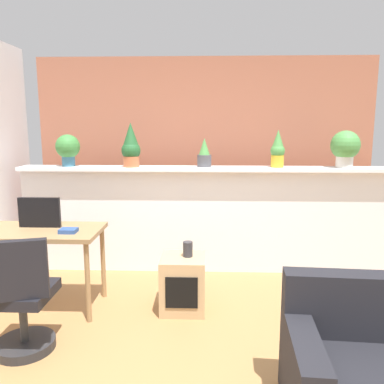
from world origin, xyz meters
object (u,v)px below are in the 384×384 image
potted_plant_1 (131,146)px  potted_plant_3 (278,149)px  tv_monitor (39,212)px  book_on_desk (68,231)px  desk (40,238)px  potted_plant_2 (205,154)px  office_chair (21,304)px  potted_plant_0 (68,148)px  potted_plant_4 (345,147)px  vase_on_shelf (188,249)px  side_cube_shelf (183,284)px

potted_plant_1 → potted_plant_3: (1.62, 0.02, -0.03)m
tv_monitor → book_on_desk: bearing=-28.3°
potted_plant_3 → desk: 2.59m
potted_plant_2 → office_chair: 2.39m
potted_plant_1 → office_chair: potted_plant_1 is taller
potted_plant_0 → potted_plant_3: bearing=-0.7°
potted_plant_1 → tv_monitor: (-0.69, -0.87, -0.56)m
potted_plant_4 → desk: size_ratio=0.37×
potted_plant_2 → tv_monitor: size_ratio=0.84×
potted_plant_2 → vase_on_shelf: 1.25m
book_on_desk → potted_plant_2: bearing=42.7°
potted_plant_3 → desk: size_ratio=0.37×
office_chair → book_on_desk: (0.15, 0.64, 0.38)m
tv_monitor → book_on_desk: 0.39m
potted_plant_1 → potted_plant_2: 0.82m
tv_monitor → vase_on_shelf: tv_monitor is taller
potted_plant_4 → desk: potted_plant_4 is taller
potted_plant_1 → potted_plant_0: bearing=176.1°
potted_plant_1 → side_cube_shelf: (0.63, -0.94, -1.20)m
potted_plant_2 → side_cube_shelf: 1.50m
side_cube_shelf → vase_on_shelf: vase_on_shelf is taller
potted_plant_3 → desk: (-2.29, -0.97, -0.75)m
desk → side_cube_shelf: 1.36m
potted_plant_1 → potted_plant_4: potted_plant_1 is taller
potted_plant_0 → potted_plant_2: potted_plant_0 is taller
potted_plant_4 → desk: 3.26m
potted_plant_1 → vase_on_shelf: 1.43m
potted_plant_2 → side_cube_shelf: (-0.19, -0.99, -1.11)m
desk → tv_monitor: 0.24m
office_chair → side_cube_shelf: bearing=33.1°
potted_plant_0 → desk: 1.25m
potted_plant_4 → side_cube_shelf: potted_plant_4 is taller
side_cube_shelf → tv_monitor: bearing=176.8°
tv_monitor → side_cube_shelf: bearing=-3.2°
potted_plant_3 → potted_plant_1: bearing=-179.2°
tv_monitor → book_on_desk: tv_monitor is taller
potted_plant_0 → potted_plant_1: potted_plant_1 is taller
potted_plant_2 → side_cube_shelf: size_ratio=0.64×
potted_plant_1 → office_chair: size_ratio=0.54×
potted_plant_0 → potted_plant_4: bearing=-0.6°
potted_plant_2 → potted_plant_3: size_ratio=0.78×
potted_plant_0 → potted_plant_2: 1.54m
potted_plant_4 → vase_on_shelf: bearing=-150.9°
potted_plant_0 → potted_plant_3: (2.34, -0.03, -0.01)m
potted_plant_1 → vase_on_shelf: (0.67, -0.91, -0.88)m
desk → book_on_desk: 0.33m
potted_plant_3 → tv_monitor: potted_plant_3 is taller
potted_plant_3 → vase_on_shelf: (-0.95, -0.93, -0.84)m
potted_plant_1 → desk: (-0.67, -0.95, -0.78)m
potted_plant_0 → tv_monitor: (0.03, -0.92, -0.53)m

